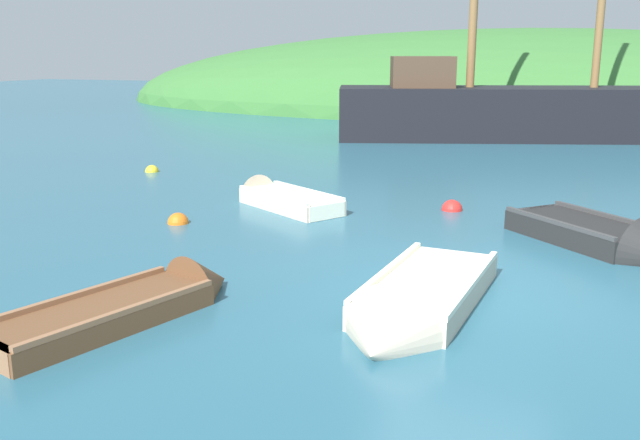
% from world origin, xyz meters
% --- Properties ---
extents(ground_plane, '(120.00, 120.00, 0.00)m').
position_xyz_m(ground_plane, '(0.00, 0.00, 0.00)').
color(ground_plane, '#285B70').
extents(shore_hill, '(50.89, 26.89, 9.03)m').
position_xyz_m(shore_hill, '(-2.88, 35.30, 0.00)').
color(shore_hill, '#387033').
rests_on(shore_hill, ground).
extents(sailing_ship, '(15.95, 7.25, 12.88)m').
position_xyz_m(sailing_ship, '(-0.91, 17.70, 0.74)').
color(sailing_ship, black).
rests_on(sailing_ship, ground).
extents(rowboat_portside, '(3.07, 2.38, 0.90)m').
position_xyz_m(rowboat_portside, '(-4.54, 3.96, 0.10)').
color(rowboat_portside, beige).
rests_on(rowboat_portside, ground).
extents(rowboat_far, '(1.41, 3.57, 1.14)m').
position_xyz_m(rowboat_far, '(-0.41, -1.29, 0.10)').
color(rowboat_far, beige).
rests_on(rowboat_far, ground).
extents(rowboat_outer_right, '(3.07, 3.00, 1.17)m').
position_xyz_m(rowboat_outer_right, '(1.84, 2.79, 0.12)').
color(rowboat_outer_right, black).
rests_on(rowboat_outer_right, ground).
extents(rowboat_center, '(1.90, 3.47, 0.93)m').
position_xyz_m(rowboat_center, '(-3.56, -2.33, 0.08)').
color(rowboat_center, brown).
rests_on(rowboat_center, ground).
extents(buoy_orange, '(0.40, 0.40, 0.40)m').
position_xyz_m(buoy_orange, '(-5.61, 1.83, 0.00)').
color(buoy_orange, orange).
rests_on(buoy_orange, ground).
extents(buoy_yellow, '(0.36, 0.36, 0.36)m').
position_xyz_m(buoy_yellow, '(-9.38, 6.60, 0.00)').
color(buoy_yellow, yellow).
rests_on(buoy_yellow, ground).
extents(buoy_red, '(0.43, 0.43, 0.43)m').
position_xyz_m(buoy_red, '(-1.03, 4.76, 0.00)').
color(buoy_red, red).
rests_on(buoy_red, ground).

